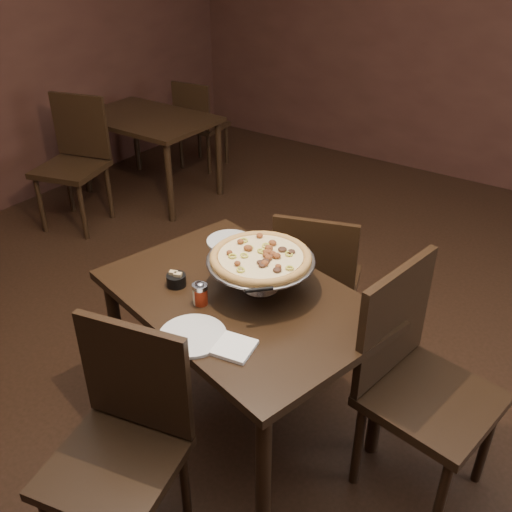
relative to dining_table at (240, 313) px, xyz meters
The scene contains 16 objects.
room 0.77m from the dining_table, 45.86° to the left, with size 6.04×7.04×2.84m.
dining_table is the anchor object (origin of this frame).
background_table 2.77m from the dining_table, 142.23° to the left, with size 1.09×0.73×0.68m.
pizza_stand 0.27m from the dining_table, 63.44° to the left, with size 0.46×0.46×0.19m.
parmesan_shaker 0.22m from the dining_table, 126.03° to the right, with size 0.06×0.06×0.10m.
pepper_flake_shaker 0.22m from the dining_table, 123.55° to the right, with size 0.06×0.06×0.10m.
packet_caddy 0.31m from the dining_table, 160.46° to the right, with size 0.08×0.08×0.07m.
napkin_stack 0.36m from the dining_table, 56.98° to the right, with size 0.14×0.14×0.01m, color white.
plate_left 0.47m from the dining_table, 132.28° to the left, with size 0.22×0.22×0.01m, color silver.
plate_near 0.34m from the dining_table, 86.92° to the right, with size 0.26×0.26×0.01m, color silver.
serving_spatula 0.32m from the dining_table, 31.30° to the right, with size 0.14×0.14×0.02m.
chair_far 0.65m from the dining_table, 87.35° to the left, with size 0.53×0.53×0.89m.
chair_near 0.71m from the dining_table, 90.55° to the right, with size 0.52×0.52×0.93m.
chair_side 0.77m from the dining_table, 12.12° to the left, with size 0.54×0.54×1.00m.
bg_chair_far 3.26m from the dining_table, 133.00° to the left, with size 0.43×0.43×0.83m.
bg_chair_near 2.49m from the dining_table, 156.49° to the left, with size 0.57×0.57×0.98m.
Camera 1 is at (1.17, -1.64, 2.11)m, focal length 40.00 mm.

